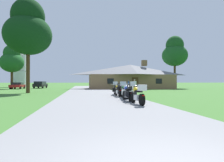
{
  "coord_description": "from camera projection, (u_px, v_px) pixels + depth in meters",
  "views": [
    {
      "loc": [
        -1.25,
        -2.49,
        1.34
      ],
      "look_at": [
        2.77,
        23.92,
        1.43
      ],
      "focal_mm": 31.97,
      "sensor_mm": 36.0,
      "label": 1
    }
  ],
  "objects": [
    {
      "name": "motorcycle_green_third_in_row",
      "position": [
        125.0,
        91.0,
        15.33
      ],
      "size": [
        0.77,
        2.08,
        1.3
      ],
      "rotation": [
        0.0,
        0.0,
        0.05
      ],
      "color": "black",
      "rests_on": "asphalt_driveway"
    },
    {
      "name": "motorcycle_blue_second_in_row",
      "position": [
        128.0,
        93.0,
        13.17
      ],
      "size": [
        0.8,
        2.08,
        1.3
      ],
      "rotation": [
        0.0,
        0.0,
        0.07
      ],
      "color": "black",
      "rests_on": "asphalt_driveway"
    },
    {
      "name": "metal_silo_distant",
      "position": [
        19.0,
        69.0,
        49.42
      ],
      "size": [
        3.25,
        3.25,
        8.76
      ],
      "color": "#B2B7BC",
      "rests_on": "ground"
    },
    {
      "name": "asphalt_driveway",
      "position": [
        94.0,
        94.0,
        20.44
      ],
      "size": [
        6.4,
        80.0,
        0.06
      ],
      "primitive_type": "cube",
      "color": "slate",
      "rests_on": "ground"
    },
    {
      "name": "tree_left_near",
      "position": [
        28.0,
        30.0,
        23.58
      ],
      "size": [
        5.53,
        5.53,
        11.16
      ],
      "color": "#422D19",
      "rests_on": "ground"
    },
    {
      "name": "motorcycle_green_farthest_in_row",
      "position": [
        116.0,
        89.0,
        19.42
      ],
      "size": [
        0.76,
        2.08,
        1.3
      ],
      "rotation": [
        0.0,
        0.0,
        -0.05
      ],
      "color": "black",
      "rests_on": "asphalt_driveway"
    },
    {
      "name": "bystander_white_shirt_beside_signpost",
      "position": [
        135.0,
        84.0,
        29.42
      ],
      "size": [
        0.53,
        0.31,
        1.69
      ],
      "rotation": [
        0.0,
        0.0,
        2.87
      ],
      "color": "#75664C",
      "rests_on": "ground"
    },
    {
      "name": "tree_right_of_lodge",
      "position": [
        175.0,
        52.0,
        41.51
      ],
      "size": [
        5.24,
        5.24,
        10.89
      ],
      "color": "#422D19",
      "rests_on": "ground"
    },
    {
      "name": "motorcycle_yellow_fourth_in_row",
      "position": [
        118.0,
        90.0,
        17.43
      ],
      "size": [
        0.66,
        2.08,
        1.3
      ],
      "rotation": [
        0.0,
        0.0,
        0.05
      ],
      "color": "black",
      "rests_on": "asphalt_driveway"
    },
    {
      "name": "stone_lodge",
      "position": [
        130.0,
        76.0,
        37.61
      ],
      "size": [
        16.16,
        7.41,
        5.44
      ],
      "color": "brown",
      "rests_on": "ground"
    },
    {
      "name": "motorcycle_yellow_nearest_to_camera",
      "position": [
        138.0,
        95.0,
        11.18
      ],
      "size": [
        0.66,
        2.08,
        1.3
      ],
      "rotation": [
        0.0,
        0.0,
        0.07
      ],
      "color": "black",
      "rests_on": "asphalt_driveway"
    },
    {
      "name": "ground_plane",
      "position": [
        93.0,
        94.0,
        22.42
      ],
      "size": [
        500.0,
        500.0,
        0.0
      ],
      "primitive_type": "plane",
      "color": "#386628"
    },
    {
      "name": "bystander_blue_shirt_near_lodge",
      "position": [
        129.0,
        84.0,
        33.14
      ],
      "size": [
        0.33,
        0.52,
        1.67
      ],
      "rotation": [
        0.0,
        0.0,
        4.35
      ],
      "color": "navy",
      "rests_on": "ground"
    },
    {
      "name": "parked_red_sedan_far_left",
      "position": [
        18.0,
        85.0,
        37.05
      ],
      "size": [
        1.98,
        4.24,
        1.2
      ],
      "rotation": [
        0.0,
        0.0,
        0.02
      ],
      "color": "maroon",
      "rests_on": "ground"
    },
    {
      "name": "tree_left_far",
      "position": [
        12.0,
        60.0,
        37.03
      ],
      "size": [
        4.27,
        4.27,
        8.22
      ],
      "color": "#422D19",
      "rests_on": "ground"
    },
    {
      "name": "parked_black_suv_far_left",
      "position": [
        40.0,
        84.0,
        41.26
      ],
      "size": [
        2.23,
        4.74,
        1.4
      ],
      "rotation": [
        0.0,
        0.0,
        -0.09
      ],
      "color": "black",
      "rests_on": "ground"
    }
  ]
}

